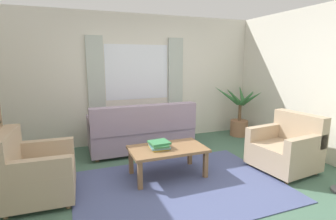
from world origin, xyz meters
TOP-DOWN VIEW (x-y plane):
  - ground_plane at (0.00, 0.00)m, footprint 6.24×6.24m
  - wall_back at (0.00, 2.26)m, footprint 5.32×0.12m
  - wall_right at (2.66, 0.00)m, footprint 0.12×4.40m
  - window_with_curtains at (0.00, 2.18)m, footprint 1.98×0.07m
  - area_rug at (0.00, 0.00)m, footprint 2.77×1.95m
  - couch at (-0.11, 1.55)m, footprint 1.90×0.82m
  - armchair_left at (-1.79, 0.36)m, footprint 0.86×0.87m
  - armchair_right at (1.77, -0.07)m, footprint 0.91×0.92m
  - coffee_table at (-0.04, 0.37)m, footprint 1.10×0.64m
  - book_stack_on_table at (-0.16, 0.39)m, footprint 0.30×0.33m
  - potted_plant at (2.22, 1.74)m, footprint 1.05×1.09m

SIDE VIEW (x-z plane):
  - ground_plane at x=0.00m, z-range 0.00..0.00m
  - area_rug at x=0.00m, z-range 0.00..0.01m
  - armchair_left at x=-1.79m, z-range -0.09..0.79m
  - armchair_right at x=1.77m, z-range -0.09..0.79m
  - couch at x=-0.11m, z-range -0.09..0.83m
  - coffee_table at x=-0.04m, z-range 0.16..0.60m
  - potted_plant at x=2.22m, z-range -0.09..1.07m
  - book_stack_on_table at x=-0.16m, z-range 0.44..0.54m
  - wall_back at x=0.00m, z-range 0.00..2.60m
  - wall_right at x=2.66m, z-range 0.00..2.60m
  - window_with_curtains at x=0.00m, z-range 0.75..2.15m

